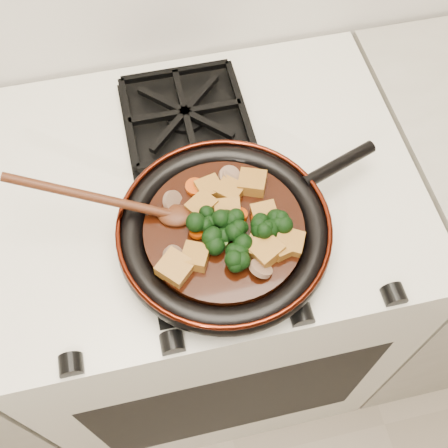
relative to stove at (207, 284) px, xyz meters
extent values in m
cube|color=silver|center=(0.00, 0.00, 0.00)|extent=(0.76, 0.60, 0.90)
cylinder|color=black|center=(0.01, -0.13, 0.48)|extent=(0.31, 0.31, 0.01)
torus|color=black|center=(0.01, -0.13, 0.49)|extent=(0.34, 0.34, 0.04)
torus|color=#421309|center=(0.01, -0.13, 0.51)|extent=(0.34, 0.34, 0.01)
cylinder|color=black|center=(0.22, -0.06, 0.51)|extent=(0.14, 0.07, 0.02)
cylinder|color=black|center=(0.01, -0.13, 0.50)|extent=(0.25, 0.25, 0.02)
cube|color=#946322|center=(-0.04, -0.18, 0.52)|extent=(0.05, 0.05, 0.03)
cube|color=#946322|center=(0.10, -0.18, 0.52)|extent=(0.06, 0.05, 0.03)
cube|color=#946322|center=(0.08, -0.13, 0.52)|extent=(0.04, 0.04, 0.03)
cube|color=#946322|center=(-0.01, -0.09, 0.52)|extent=(0.06, 0.05, 0.03)
cube|color=#946322|center=(0.00, -0.06, 0.52)|extent=(0.05, 0.04, 0.02)
cube|color=#946322|center=(0.02, -0.11, 0.52)|extent=(0.05, 0.04, 0.03)
cube|color=#946322|center=(0.06, -0.19, 0.52)|extent=(0.06, 0.06, 0.03)
cube|color=#946322|center=(0.09, -0.19, 0.52)|extent=(0.04, 0.04, 0.02)
cube|color=#946322|center=(0.05, -0.18, 0.52)|extent=(0.05, 0.05, 0.02)
cube|color=#946322|center=(-0.07, -0.19, 0.52)|extent=(0.06, 0.06, 0.03)
cube|color=#946322|center=(0.07, -0.07, 0.52)|extent=(0.06, 0.06, 0.03)
cube|color=#946322|center=(0.03, -0.07, 0.52)|extent=(0.06, 0.05, 0.02)
cylinder|color=#A83404|center=(0.07, -0.13, 0.51)|extent=(0.03, 0.03, 0.02)
cylinder|color=#A83404|center=(-0.03, -0.13, 0.51)|extent=(0.03, 0.03, 0.02)
cylinder|color=#A83404|center=(0.04, -0.12, 0.51)|extent=(0.03, 0.03, 0.02)
cylinder|color=#A83404|center=(-0.02, -0.05, 0.51)|extent=(0.03, 0.03, 0.01)
cylinder|color=brown|center=(-0.07, -0.17, 0.52)|extent=(0.03, 0.04, 0.03)
cylinder|color=brown|center=(0.04, -0.05, 0.52)|extent=(0.03, 0.04, 0.02)
cylinder|color=brown|center=(0.05, -0.22, 0.52)|extent=(0.05, 0.05, 0.03)
cylinder|color=brown|center=(0.04, -0.05, 0.52)|extent=(0.05, 0.05, 0.02)
cylinder|color=brown|center=(-0.06, -0.07, 0.52)|extent=(0.04, 0.05, 0.03)
ellipsoid|color=#421D0E|center=(-0.06, -0.10, 0.51)|extent=(0.07, 0.06, 0.02)
cylinder|color=#421D0E|center=(-0.18, -0.06, 0.55)|extent=(0.02, 0.02, 0.26)
camera|label=1|loc=(-0.08, -0.55, 1.27)|focal=45.00mm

